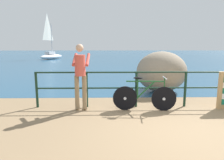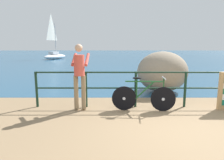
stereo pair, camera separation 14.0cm
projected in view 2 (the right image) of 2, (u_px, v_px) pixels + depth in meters
ground_plane at (124, 62)px, 23.83m from camera, size 120.00×120.00×0.10m
sea_surface at (118, 54)px, 51.08m from camera, size 120.00×90.00×0.01m
promenade_railing at (161, 85)px, 5.59m from camera, size 7.13×0.07×1.02m
bicycle at (144, 97)px, 5.28m from camera, size 1.70×0.48×0.92m
person_at_railing at (80, 74)px, 5.26m from camera, size 0.45×0.64×1.78m
breakwater_boulder_main at (163, 72)px, 7.52m from camera, size 1.90×1.74×1.54m
sailboat at (55, 54)px, 27.75m from camera, size 2.87×4.56×6.16m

